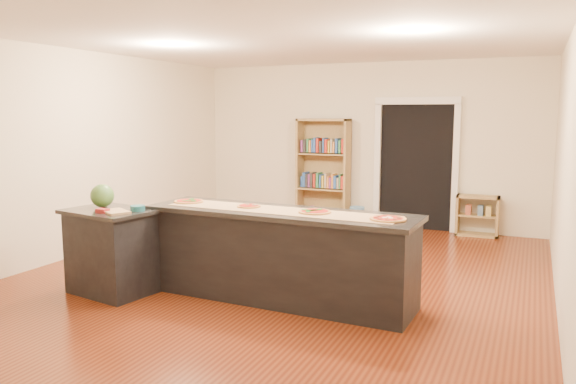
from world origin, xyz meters
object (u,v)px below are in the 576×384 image
at_px(bookshelf, 323,172).
at_px(kitchen_island, 280,255).
at_px(waste_bin, 357,217).
at_px(side_counter, 111,251).
at_px(watermelon, 102,196).
at_px(low_shelf, 477,216).

bearing_deg(bookshelf, kitchen_island, -75.92).
distance_m(bookshelf, waste_bin, 1.02).
bearing_deg(side_counter, waste_bin, 81.87).
bearing_deg(kitchen_island, watermelon, -165.12).
relative_size(low_shelf, watermelon, 2.55).
bearing_deg(side_counter, low_shelf, 63.62).
xyz_separation_m(low_shelf, waste_bin, (-1.94, -0.18, -0.14)).
relative_size(kitchen_island, watermelon, 11.34).
relative_size(waste_bin, watermelon, 1.44).
bearing_deg(kitchen_island, bookshelf, 106.35).
bearing_deg(bookshelf, watermelon, -101.70).
bearing_deg(low_shelf, watermelon, -128.14).
bearing_deg(low_shelf, waste_bin, -174.73).
distance_m(low_shelf, waste_bin, 1.95).
height_order(bookshelf, low_shelf, bookshelf).
distance_m(kitchen_island, bookshelf, 4.20).
bearing_deg(bookshelf, waste_bin, -12.75).
distance_m(kitchen_island, low_shelf, 4.38).
distance_m(bookshelf, low_shelf, 2.68).
height_order(kitchen_island, side_counter, kitchen_island).
relative_size(side_counter, waste_bin, 2.54).
height_order(side_counter, low_shelf, side_counter).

